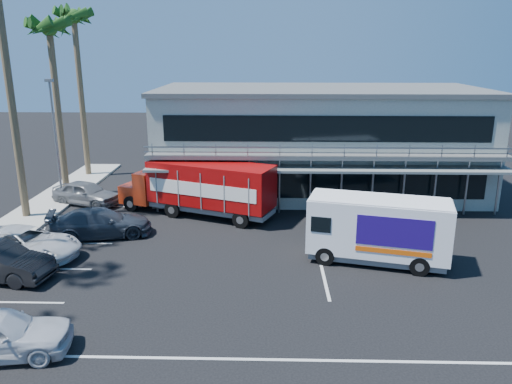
{
  "coord_description": "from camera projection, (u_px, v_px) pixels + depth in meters",
  "views": [
    {
      "loc": [
        -0.52,
        -20.29,
        9.88
      ],
      "look_at": [
        -1.21,
        6.05,
        2.3
      ],
      "focal_mm": 35.0,
      "sensor_mm": 36.0,
      "label": 1
    }
  ],
  "objects": [
    {
      "name": "red_truck",
      "position": [
        201.0,
        187.0,
        30.24
      ],
      "size": [
        10.06,
        5.84,
        3.35
      ],
      "rotation": [
        0.0,
        0.0,
        -0.39
      ],
      "color": "#B1270E",
      "rests_on": "ground"
    },
    {
      "name": "building",
      "position": [
        318.0,
        140.0,
        35.48
      ],
      "size": [
        22.4,
        12.0,
        7.3
      ],
      "color": "#969A8D",
      "rests_on": "ground"
    },
    {
      "name": "light_pole_far",
      "position": [
        55.0,
        136.0,
        31.9
      ],
      "size": [
        0.5,
        0.25,
        8.09
      ],
      "color": "gray",
      "rests_on": "ground"
    },
    {
      "name": "palm_e",
      "position": [
        50.0,
        38.0,
        32.15
      ],
      "size": [
        2.8,
        2.8,
        12.25
      ],
      "color": "brown",
      "rests_on": "ground"
    },
    {
      "name": "parked_car_d",
      "position": [
        101.0,
        223.0,
        27.08
      ],
      "size": [
        5.76,
        3.51,
        1.56
      ],
      "primitive_type": "imported",
      "rotation": [
        0.0,
        0.0,
        1.83
      ],
      "color": "#303640",
      "rests_on": "ground"
    },
    {
      "name": "palm_f",
      "position": [
        75.0,
        27.0,
        37.2
      ],
      "size": [
        2.8,
        2.8,
        13.25
      ],
      "color": "brown",
      "rests_on": "ground"
    },
    {
      "name": "ground",
      "position": [
        280.0,
        279.0,
        22.21
      ],
      "size": [
        120.0,
        120.0,
        0.0
      ],
      "primitive_type": "plane",
      "color": "black",
      "rests_on": "ground"
    },
    {
      "name": "parked_car_e",
      "position": [
        86.0,
        193.0,
        32.69
      ],
      "size": [
        4.93,
        3.34,
        1.56
      ],
      "primitive_type": "imported",
      "rotation": [
        0.0,
        0.0,
        1.21
      ],
      "color": "slate",
      "rests_on": "ground"
    },
    {
      "name": "curb_strip",
      "position": [
        14.0,
        228.0,
        28.34
      ],
      "size": [
        3.0,
        32.0,
        0.16
      ],
      "primitive_type": "cube",
      "color": "#A5A399",
      "rests_on": "ground"
    },
    {
      "name": "parked_car_c",
      "position": [
        25.0,
        243.0,
        24.28
      ],
      "size": [
        5.91,
        3.74,
        1.52
      ],
      "primitive_type": "imported",
      "rotation": [
        0.0,
        0.0,
        1.33
      ],
      "color": "silver",
      "rests_on": "ground"
    },
    {
      "name": "white_van",
      "position": [
        378.0,
        229.0,
        23.55
      ],
      "size": [
        6.85,
        3.76,
        3.18
      ],
      "rotation": [
        0.0,
        0.0,
        -0.25
      ],
      "color": "white",
      "rests_on": "ground"
    }
  ]
}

